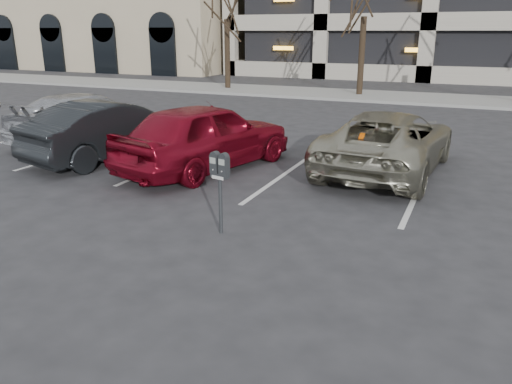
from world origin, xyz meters
name	(u,v)px	position (x,y,z in m)	size (l,w,h in m)	color
ground	(320,211)	(0.00, 0.00, 0.00)	(140.00, 140.00, 0.00)	#28282B
sidewalk	(425,99)	(0.00, 16.00, 0.06)	(80.00, 4.00, 0.12)	gray
stall_lines	(291,170)	(-1.40, 2.30, 0.01)	(16.90, 5.20, 0.00)	silver
parking_meter	(220,173)	(-1.11, -1.57, 0.96)	(0.34, 0.19, 1.25)	black
suv_silver	(388,141)	(0.56, 3.10, 0.67)	(2.53, 4.95, 1.34)	#A7A48E
car_red	(206,136)	(-3.18, 1.64, 0.76)	(1.79, 4.46, 1.52)	maroon
car_dark	(112,130)	(-5.72, 1.57, 0.70)	(1.49, 4.28, 1.41)	black
car_silver	(87,117)	(-7.74, 2.93, 0.67)	(1.89, 4.64, 1.35)	#B0B3B8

